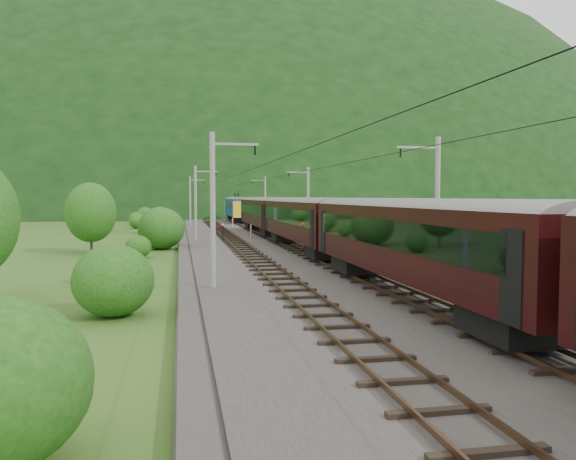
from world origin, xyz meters
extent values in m
plane|color=#2C561B|center=(0.00, 0.00, 0.00)|extent=(600.00, 600.00, 0.00)
cube|color=#38332D|center=(0.00, 10.00, 0.15)|extent=(14.00, 220.00, 0.30)
cube|color=brown|center=(-3.12, 10.00, 0.49)|extent=(0.08, 220.00, 0.15)
cube|color=brown|center=(-1.68, 10.00, 0.49)|extent=(0.08, 220.00, 0.15)
cube|color=black|center=(-2.40, 10.00, 0.36)|extent=(2.40, 220.00, 0.12)
cube|color=brown|center=(1.68, 10.00, 0.49)|extent=(0.08, 220.00, 0.15)
cube|color=brown|center=(3.12, 10.00, 0.49)|extent=(0.08, 220.00, 0.15)
cube|color=black|center=(2.40, 10.00, 0.36)|extent=(2.40, 220.00, 0.12)
cylinder|color=gray|center=(-6.20, 0.00, 4.30)|extent=(0.28, 0.28, 8.00)
cube|color=gray|center=(-5.00, 0.00, 7.70)|extent=(2.40, 0.12, 0.12)
cylinder|color=black|center=(-4.00, 0.00, 7.40)|extent=(0.10, 0.10, 0.50)
cylinder|color=gray|center=(-6.20, 32.00, 4.30)|extent=(0.28, 0.28, 8.00)
cube|color=gray|center=(-5.00, 32.00, 7.70)|extent=(2.40, 0.12, 0.12)
cylinder|color=black|center=(-4.00, 32.00, 7.40)|extent=(0.10, 0.10, 0.50)
cylinder|color=gray|center=(-6.20, 64.00, 4.30)|extent=(0.28, 0.28, 8.00)
cube|color=gray|center=(-5.00, 64.00, 7.70)|extent=(2.40, 0.12, 0.12)
cylinder|color=black|center=(-4.00, 64.00, 7.40)|extent=(0.10, 0.10, 0.50)
cylinder|color=gray|center=(-6.20, 96.00, 4.30)|extent=(0.28, 0.28, 8.00)
cube|color=gray|center=(-5.00, 96.00, 7.70)|extent=(2.40, 0.12, 0.12)
cylinder|color=black|center=(-4.00, 96.00, 7.40)|extent=(0.10, 0.10, 0.50)
cylinder|color=gray|center=(-6.20, 128.00, 4.30)|extent=(0.28, 0.28, 8.00)
cube|color=gray|center=(-5.00, 128.00, 7.70)|extent=(2.40, 0.12, 0.12)
cylinder|color=black|center=(-4.00, 128.00, 7.40)|extent=(0.10, 0.10, 0.50)
cylinder|color=gray|center=(6.20, 0.00, 4.30)|extent=(0.28, 0.28, 8.00)
cube|color=gray|center=(5.00, 0.00, 7.70)|extent=(2.40, 0.12, 0.12)
cylinder|color=black|center=(4.00, 0.00, 7.40)|extent=(0.10, 0.10, 0.50)
cylinder|color=gray|center=(6.20, 32.00, 4.30)|extent=(0.28, 0.28, 8.00)
cube|color=gray|center=(5.00, 32.00, 7.70)|extent=(2.40, 0.12, 0.12)
cylinder|color=black|center=(4.00, 32.00, 7.40)|extent=(0.10, 0.10, 0.50)
cylinder|color=gray|center=(6.20, 64.00, 4.30)|extent=(0.28, 0.28, 8.00)
cube|color=gray|center=(5.00, 64.00, 7.70)|extent=(2.40, 0.12, 0.12)
cylinder|color=black|center=(4.00, 64.00, 7.40)|extent=(0.10, 0.10, 0.50)
cylinder|color=gray|center=(6.20, 96.00, 4.30)|extent=(0.28, 0.28, 8.00)
cube|color=gray|center=(5.00, 96.00, 7.70)|extent=(2.40, 0.12, 0.12)
cylinder|color=black|center=(4.00, 96.00, 7.40)|extent=(0.10, 0.10, 0.50)
cylinder|color=gray|center=(6.20, 128.00, 4.30)|extent=(0.28, 0.28, 8.00)
cube|color=gray|center=(5.00, 128.00, 7.70)|extent=(2.40, 0.12, 0.12)
cylinder|color=black|center=(4.00, 128.00, 7.40)|extent=(0.10, 0.10, 0.50)
cylinder|color=black|center=(-2.40, 10.00, 7.10)|extent=(0.03, 198.00, 0.03)
cylinder|color=black|center=(2.40, 10.00, 7.10)|extent=(0.03, 198.00, 0.03)
ellipsoid|color=black|center=(0.00, 260.00, 0.00)|extent=(504.00, 360.00, 244.00)
cube|color=black|center=(2.40, -5.29, 3.03)|extent=(2.97, 22.55, 3.07)
cylinder|color=slate|center=(2.40, -5.29, 4.41)|extent=(2.97, 22.44, 2.97)
cube|color=black|center=(0.89, -5.29, 3.40)|extent=(0.05, 19.84, 1.18)
cube|color=black|center=(3.91, -5.29, 3.40)|extent=(0.05, 19.84, 1.18)
cube|color=black|center=(2.40, -13.18, 1.03)|extent=(2.25, 3.28, 0.92)
cube|color=black|center=(2.40, 2.61, 1.03)|extent=(2.25, 3.28, 0.92)
cube|color=black|center=(2.40, 18.08, 3.03)|extent=(2.97, 22.55, 3.07)
cylinder|color=slate|center=(2.40, 18.08, 4.41)|extent=(2.97, 22.44, 2.97)
cube|color=black|center=(0.89, 18.08, 3.40)|extent=(0.05, 19.84, 1.18)
cube|color=black|center=(3.91, 18.08, 3.40)|extent=(0.05, 19.84, 1.18)
cube|color=black|center=(2.40, 10.19, 1.03)|extent=(2.25, 3.28, 0.92)
cube|color=black|center=(2.40, 25.98, 1.03)|extent=(2.25, 3.28, 0.92)
cube|color=black|center=(2.40, 41.45, 3.03)|extent=(2.97, 22.55, 3.07)
cylinder|color=slate|center=(2.40, 41.45, 4.41)|extent=(2.97, 22.44, 2.97)
cube|color=black|center=(0.89, 41.45, 3.40)|extent=(0.05, 19.84, 1.18)
cube|color=black|center=(3.91, 41.45, 3.40)|extent=(0.05, 19.84, 1.18)
cube|color=black|center=(2.40, 33.56, 1.03)|extent=(2.25, 3.28, 0.92)
cube|color=black|center=(2.40, 49.35, 1.03)|extent=(2.25, 3.28, 0.92)
cube|color=navy|center=(2.40, 74.05, 3.03)|extent=(2.97, 18.45, 3.07)
cylinder|color=slate|center=(2.40, 74.05, 4.41)|extent=(2.97, 18.36, 2.97)
cube|color=black|center=(0.89, 74.05, 3.40)|extent=(0.05, 16.23, 1.18)
cube|color=black|center=(3.91, 74.05, 3.40)|extent=(0.05, 16.23, 1.18)
cube|color=black|center=(2.40, 67.59, 1.03)|extent=(2.25, 3.28, 0.92)
cube|color=black|center=(2.40, 80.50, 1.03)|extent=(2.25, 3.28, 0.92)
cube|color=yellow|center=(2.40, 83.07, 2.82)|extent=(3.03, 0.50, 2.77)
cube|color=yellow|center=(2.40, 65.02, 2.82)|extent=(3.03, 0.50, 2.77)
cube|color=black|center=(2.40, 77.05, 5.13)|extent=(0.08, 1.60, 0.92)
cylinder|color=red|center=(0.01, 33.97, 1.09)|extent=(0.17, 0.17, 1.57)
cylinder|color=red|center=(0.18, 58.14, 0.98)|extent=(0.14, 0.14, 1.36)
cylinder|color=black|center=(-3.45, 29.92, 1.16)|extent=(0.12, 0.12, 1.72)
sphere|color=red|center=(-3.45, 29.92, 2.07)|extent=(0.21, 0.21, 0.21)
ellipsoid|color=#1D4A13|center=(-10.62, -4.95, 1.51)|extent=(3.35, 3.35, 3.02)
ellipsoid|color=#1D4A13|center=(-12.35, 4.48, 0.96)|extent=(2.13, 2.13, 1.92)
ellipsoid|color=#1D4A13|center=(-11.21, 17.78, 0.93)|extent=(2.06, 2.06, 1.86)
ellipsoid|color=#1D4A13|center=(-9.61, 25.21, 1.98)|extent=(4.40, 4.40, 3.96)
ellipsoid|color=#1D4A13|center=(-10.68, 38.29, 0.82)|extent=(1.82, 1.82, 1.63)
ellipsoid|color=#1D4A13|center=(-10.54, 48.50, 1.81)|extent=(4.02, 4.02, 3.62)
ellipsoid|color=#1D4A13|center=(-14.51, 61.30, 1.10)|extent=(2.44, 2.44, 2.20)
ellipsoid|color=#1D4A13|center=(-15.30, 71.33, 1.17)|extent=(2.59, 2.59, 2.33)
ellipsoid|color=#1D4A13|center=(-14.42, 82.25, 1.49)|extent=(3.31, 3.31, 2.98)
ellipsoid|color=#1D4A13|center=(-11.78, 94.17, 1.99)|extent=(4.43, 4.43, 3.98)
cylinder|color=black|center=(-15.50, 22.15, 1.69)|extent=(0.24, 0.24, 3.38)
ellipsoid|color=#1D4A13|center=(-15.50, 22.15, 3.62)|extent=(4.35, 4.35, 5.22)
cylinder|color=black|center=(-18.08, 53.19, 1.06)|extent=(0.24, 0.24, 2.12)
ellipsoid|color=#1D4A13|center=(-18.08, 53.19, 2.28)|extent=(2.73, 2.73, 3.28)
ellipsoid|color=#1D4A13|center=(11.71, 5.49, 0.97)|extent=(2.16, 2.16, 1.94)
ellipsoid|color=#1D4A13|center=(14.28, 19.40, 1.22)|extent=(2.71, 2.71, 2.44)
ellipsoid|color=#1D4A13|center=(13.94, 36.94, 1.11)|extent=(2.48, 2.48, 2.23)
ellipsoid|color=#1D4A13|center=(9.61, 50.33, 1.45)|extent=(3.23, 3.23, 2.91)
ellipsoid|color=#1D4A13|center=(9.88, 65.29, 0.89)|extent=(1.98, 1.98, 1.78)
camera|label=1|loc=(-7.86, -29.05, 5.01)|focal=35.00mm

